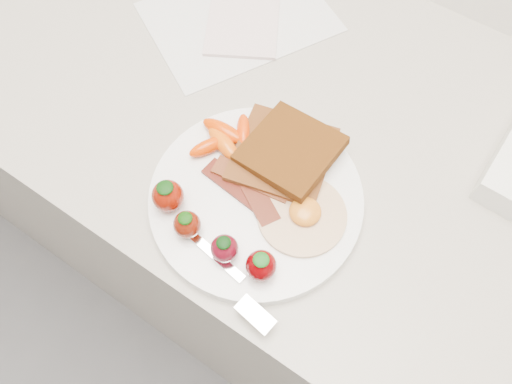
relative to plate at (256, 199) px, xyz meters
The scene contains 11 objects.
counter 0.48m from the plate, 83.71° to the left, with size 2.00×0.60×0.90m, color gray.
plate is the anchor object (origin of this frame).
toast_lower 0.07m from the plate, 92.06° to the left, with size 0.12×0.12×0.01m, color #44200A.
toast_upper 0.08m from the plate, 85.40° to the left, with size 0.11×0.11×0.01m, color black.
fried_egg 0.06m from the plate, ahead, with size 0.12×0.12×0.02m.
bacon_strips 0.02m from the plate, 164.83° to the left, with size 0.12×0.07×0.01m.
baby_carrots 0.09m from the plate, 151.73° to the left, with size 0.08×0.10×0.02m.
strawberries 0.08m from the plate, 102.96° to the right, with size 0.18×0.05×0.05m.
fork 0.11m from the plate, 72.23° to the right, with size 0.17×0.06×0.00m.
paper_sheet 0.32m from the plate, 128.78° to the left, with size 0.21×0.27×0.00m, color silver.
notepad 0.32m from the plate, 127.53° to the left, with size 0.11×0.16×0.01m, color beige.
Camera 1 is at (0.14, 1.32, 1.48)m, focal length 35.00 mm.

